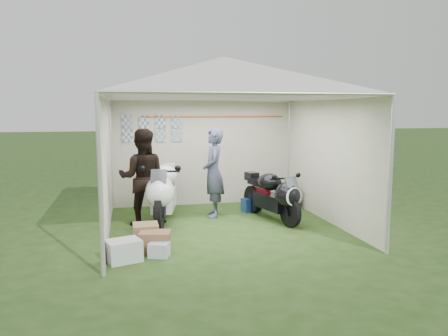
{
  "coord_description": "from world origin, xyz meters",
  "views": [
    {
      "loc": [
        -1.67,
        -7.5,
        2.07
      ],
      "look_at": [
        0.09,
        0.35,
        1.02
      ],
      "focal_mm": 35.0,
      "sensor_mm": 36.0,
      "label": 1
    }
  ],
  "objects": [
    {
      "name": "crate_0",
      "position": [
        -1.75,
        -1.49,
        0.15
      ],
      "size": [
        0.54,
        0.47,
        0.3
      ],
      "primitive_type": "cube",
      "rotation": [
        0.0,
        0.0,
        0.31
      ],
      "color": "silver",
      "rests_on": "ground"
    },
    {
      "name": "person_blue_jacket",
      "position": [
        -0.02,
        0.81,
        0.87
      ],
      "size": [
        0.51,
        0.69,
        1.74
      ],
      "primitive_type": "imported",
      "rotation": [
        0.0,
        0.0,
        -1.72
      ],
      "color": "#505676",
      "rests_on": "ground"
    },
    {
      "name": "motorcycle_white",
      "position": [
        -1.02,
        0.53,
        0.61
      ],
      "size": [
        0.76,
        2.2,
        1.09
      ],
      "rotation": [
        0.0,
        0.0,
        -0.2
      ],
      "color": "black",
      "rests_on": "ground"
    },
    {
      "name": "paddock_stand",
      "position": [
        0.82,
        1.05,
        0.14
      ],
      "size": [
        0.42,
        0.31,
        0.28
      ],
      "primitive_type": "cube",
      "rotation": [
        0.0,
        0.0,
        0.24
      ],
      "color": "blue",
      "rests_on": "ground"
    },
    {
      "name": "equipment_box",
      "position": [
        1.68,
        1.26,
        0.23
      ],
      "size": [
        0.55,
        0.49,
        0.46
      ],
      "primitive_type": "cube",
      "rotation": [
        0.0,
        0.0,
        -0.29
      ],
      "color": "black",
      "rests_on": "ground"
    },
    {
      "name": "ground",
      "position": [
        0.0,
        0.0,
        0.0
      ],
      "size": [
        80.0,
        80.0,
        0.0
      ],
      "primitive_type": "plane",
      "color": "#223C12",
      "rests_on": "ground"
    },
    {
      "name": "crate_1",
      "position": [
        -1.42,
        -0.84,
        0.17
      ],
      "size": [
        0.39,
        0.39,
        0.34
      ],
      "primitive_type": "cube",
      "rotation": [
        0.0,
        0.0,
        0.01
      ],
      "color": "brown",
      "rests_on": "ground"
    },
    {
      "name": "crate_3",
      "position": [
        -1.3,
        -1.17,
        0.15
      ],
      "size": [
        0.51,
        0.41,
        0.3
      ],
      "primitive_type": "cube",
      "rotation": [
        0.0,
        0.0,
        -0.2
      ],
      "color": "brown",
      "rests_on": "ground"
    },
    {
      "name": "canopy_tent",
      "position": [
        -0.0,
        0.03,
        2.58
      ],
      "size": [
        5.66,
        5.66,
        3.0
      ],
      "color": "silver",
      "rests_on": "ground"
    },
    {
      "name": "crate_2",
      "position": [
        -1.26,
        -1.41,
        0.1
      ],
      "size": [
        0.34,
        0.31,
        0.2
      ],
      "primitive_type": "cube",
      "rotation": [
        0.0,
        0.0,
        -0.34
      ],
      "color": "silver",
      "rests_on": "ground"
    },
    {
      "name": "motorcycle_black",
      "position": [
        1.02,
        0.23,
        0.51
      ],
      "size": [
        0.71,
        1.83,
        0.91
      ],
      "rotation": [
        0.0,
        0.0,
        0.24
      ],
      "color": "black",
      "rests_on": "ground"
    },
    {
      "name": "person_dark_jacket",
      "position": [
        -1.41,
        0.42,
        0.88
      ],
      "size": [
        0.93,
        0.76,
        1.76
      ],
      "primitive_type": "imported",
      "rotation": [
        0.0,
        0.0,
        3.02
      ],
      "color": "black",
      "rests_on": "ground"
    }
  ]
}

